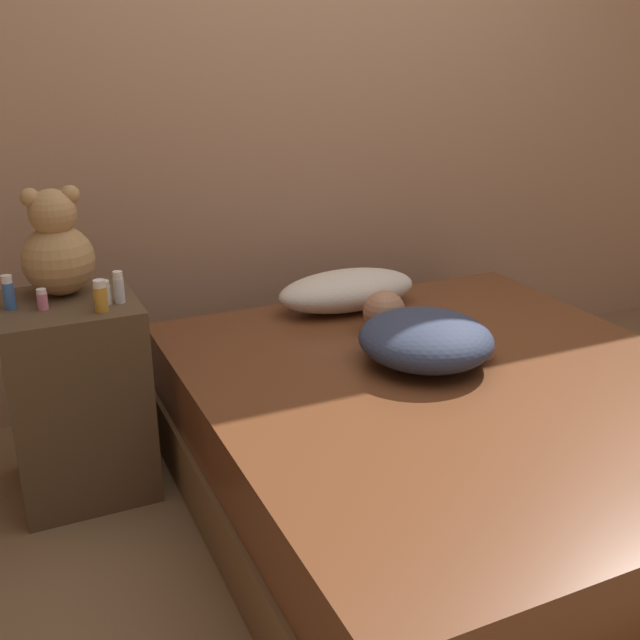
% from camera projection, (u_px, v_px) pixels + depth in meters
% --- Properties ---
extents(ground_plane, '(12.00, 12.00, 0.00)m').
position_uv_depth(ground_plane, '(452.00, 501.00, 2.51)').
color(ground_plane, brown).
extents(wall_back, '(8.00, 0.06, 2.60)m').
position_uv_depth(wall_back, '(306.00, 78.00, 3.06)').
color(wall_back, tan).
rests_on(wall_back, ground_plane).
extents(bed, '(1.63, 1.83, 0.45)m').
position_uv_depth(bed, '(456.00, 443.00, 2.43)').
color(bed, brown).
rests_on(bed, ground_plane).
extents(nightstand, '(0.43, 0.43, 0.67)m').
position_uv_depth(nightstand, '(78.00, 397.00, 2.49)').
color(nightstand, brown).
rests_on(nightstand, ground_plane).
extents(pillow, '(0.57, 0.27, 0.15)m').
position_uv_depth(pillow, '(347.00, 290.00, 2.93)').
color(pillow, beige).
rests_on(pillow, bed).
extents(person_lying, '(0.46, 0.60, 0.16)m').
position_uv_depth(person_lying, '(422.00, 336.00, 2.47)').
color(person_lying, '#2D3851').
rests_on(person_lying, bed).
extents(teddy_bear, '(0.23, 0.23, 0.35)m').
position_uv_depth(teddy_bear, '(57.00, 249.00, 2.38)').
color(teddy_bear, tan).
rests_on(teddy_bear, nightstand).
extents(bottle_pink, '(0.03, 0.03, 0.07)m').
position_uv_depth(bottle_pink, '(42.00, 299.00, 2.29)').
color(bottle_pink, pink).
rests_on(bottle_pink, nightstand).
extents(bottle_clear, '(0.03, 0.03, 0.10)m').
position_uv_depth(bottle_clear, '(119.00, 288.00, 2.34)').
color(bottle_clear, silver).
rests_on(bottle_clear, nightstand).
extents(bottle_white, '(0.04, 0.04, 0.08)m').
position_uv_depth(bottle_white, '(103.00, 293.00, 2.33)').
color(bottle_white, white).
rests_on(bottle_white, nightstand).
extents(bottle_blue, '(0.03, 0.03, 0.11)m').
position_uv_depth(bottle_blue, '(8.00, 293.00, 2.29)').
color(bottle_blue, '#3866B2').
rests_on(bottle_blue, nightstand).
extents(bottle_amber, '(0.04, 0.04, 0.10)m').
position_uv_depth(bottle_amber, '(101.00, 296.00, 2.26)').
color(bottle_amber, gold).
rests_on(bottle_amber, nightstand).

